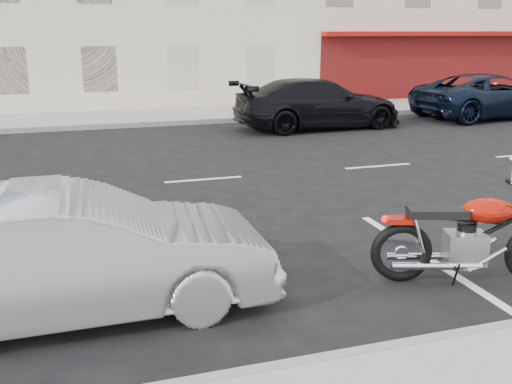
# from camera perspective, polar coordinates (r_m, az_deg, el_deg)

# --- Properties ---
(ground) EXTENTS (120.00, 120.00, 0.00)m
(ground) POSITION_cam_1_polar(r_m,az_deg,el_deg) (12.26, 3.91, 1.94)
(ground) COLOR black
(ground) RESTS_ON ground
(sidewalk_far) EXTENTS (80.00, 3.40, 0.15)m
(sidewalk_far) POSITION_cam_1_polar(r_m,az_deg,el_deg) (20.01, -19.15, 6.78)
(sidewalk_far) COLOR gray
(sidewalk_far) RESTS_ON ground
(curb_far) EXTENTS (80.00, 0.12, 0.16)m
(curb_far) POSITION_cam_1_polar(r_m,az_deg,el_deg) (18.33, -19.27, 6.01)
(curb_far) COLOR gray
(curb_far) RESTS_ON ground
(fire_hydrant) EXTENTS (0.20, 0.20, 0.72)m
(fire_hydrant) POSITION_cam_1_polar(r_m,az_deg,el_deg) (25.61, 22.75, 9.28)
(fire_hydrant) COLOR beige
(fire_hydrant) RESTS_ON sidewalk_far
(sedan_silver) EXTENTS (4.20, 1.47, 1.38)m
(sedan_silver) POSITION_cam_1_polar(r_m,az_deg,el_deg) (6.30, -17.63, -5.92)
(sedan_silver) COLOR #96999D
(sedan_silver) RESTS_ON ground
(suv_far) EXTENTS (5.62, 3.01, 1.50)m
(suv_far) POSITION_cam_1_polar(r_m,az_deg,el_deg) (21.57, 22.27, 8.90)
(suv_far) COLOR black
(suv_far) RESTS_ON ground
(car_far) EXTENTS (5.35, 2.38, 1.53)m
(car_far) POSITION_cam_1_polar(r_m,az_deg,el_deg) (17.91, 6.23, 8.80)
(car_far) COLOR black
(car_far) RESTS_ON ground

